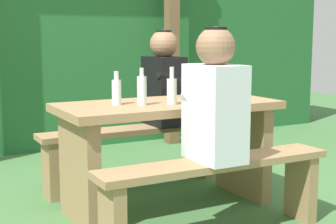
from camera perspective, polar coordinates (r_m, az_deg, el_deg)
ground_plane at (r=3.36m, az=-0.00°, el=-10.81°), size 12.00×12.00×0.00m
hedge_backdrop at (r=5.39m, az=-12.23°, el=6.58°), size 6.40×0.71×1.90m
pergola_post_right at (r=5.23m, az=0.44°, el=8.79°), size 0.12×0.12×2.28m
picnic_table at (r=3.23m, az=-0.00°, el=-2.75°), size 1.40×0.64×0.70m
bench_near at (r=2.80m, az=5.55°, el=-7.93°), size 1.40×0.24×0.45m
bench_far at (r=3.76m, az=-4.10°, el=-3.67°), size 1.40×0.24×0.45m
person_white_shirt at (r=2.70m, az=5.31°, el=1.39°), size 0.25×0.35×0.72m
person_black_coat at (r=3.81m, az=-0.46°, el=3.47°), size 0.25×0.35×0.72m
drinking_glass at (r=3.33m, az=3.59°, el=2.13°), size 0.08×0.08×0.08m
bottle_left at (r=3.04m, az=-2.99°, el=2.54°), size 0.06×0.06×0.23m
bottle_right at (r=3.07m, az=-5.86°, el=2.38°), size 0.06×0.06×0.21m
bottle_center at (r=3.08m, az=0.44°, el=2.51°), size 0.06×0.06×0.23m
cell_phone at (r=3.25m, az=2.85°, el=1.34°), size 0.08×0.14×0.01m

